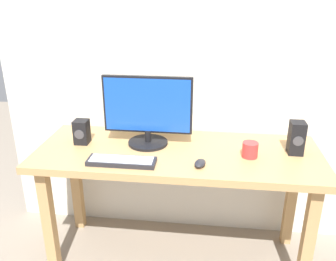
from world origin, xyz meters
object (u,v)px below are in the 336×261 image
speaker_right (296,138)px  coffee_mug (250,150)px  desk (177,165)px  keyboard_primary (122,161)px  speaker_left (82,132)px  monitor (148,111)px  mouse (200,163)px

speaker_right → coffee_mug: speaker_right is taller
desk → keyboard_primary: bearing=-144.4°
speaker_right → speaker_left: bearing=-179.6°
monitor → mouse: size_ratio=5.68×
mouse → speaker_right: bearing=36.7°
desk → coffee_mug: 0.42m
coffee_mug → mouse: bearing=-151.7°
desk → speaker_left: 0.60m
monitor → speaker_right: bearing=-2.4°
monitor → coffee_mug: 0.62m
mouse → coffee_mug: bearing=41.9°
desk → keyboard_primary: 0.36m
keyboard_primary → mouse: bearing=3.1°
speaker_right → speaker_left: 1.23m
mouse → speaker_left: speaker_left is taller
coffee_mug → speaker_left: bearing=175.9°
keyboard_primary → speaker_right: bearing=14.6°
desk → monitor: size_ratio=3.13×
mouse → speaker_left: 0.74m
keyboard_primary → speaker_left: bearing=141.7°
speaker_right → speaker_left: (-1.23, -0.01, -0.02)m
keyboard_primary → speaker_left: size_ratio=2.52×
keyboard_primary → coffee_mug: (0.68, 0.17, 0.03)m
speaker_right → desk: bearing=-176.1°
monitor → keyboard_primary: size_ratio=1.43×
desk → speaker_left: bearing=176.4°
monitor → mouse: bearing=-38.8°
keyboard_primary → monitor: bearing=71.4°
speaker_right → coffee_mug: bearing=-162.9°
monitor → speaker_left: bearing=-173.6°
keyboard_primary → speaker_right: size_ratio=1.95×
mouse → coffee_mug: 0.30m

